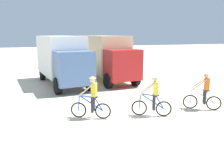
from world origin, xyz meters
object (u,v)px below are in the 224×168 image
at_px(box_truck_white_box, 62,58).
at_px(box_truck_tan_camper, 106,56).
at_px(cyclist_near_camera, 204,92).
at_px(cyclist_orange_shirt, 92,99).
at_px(cyclist_cowboy_hat, 153,97).

xyz_separation_m(box_truck_white_box, box_truck_tan_camper, (3.33, 0.49, 0.00)).
bearing_deg(cyclist_near_camera, box_truck_tan_camper, 103.52).
relative_size(box_truck_tan_camper, cyclist_near_camera, 3.82).
relative_size(cyclist_orange_shirt, cyclist_near_camera, 1.00).
height_order(box_truck_white_box, box_truck_tan_camper, same).
bearing_deg(box_truck_white_box, box_truck_tan_camper, 8.34).
height_order(box_truck_white_box, cyclist_cowboy_hat, box_truck_white_box).
relative_size(box_truck_tan_camper, cyclist_cowboy_hat, 3.82).
xyz_separation_m(box_truck_white_box, cyclist_cowboy_hat, (2.71, -8.12, -1.03)).
bearing_deg(box_truck_white_box, cyclist_cowboy_hat, -71.52).
xyz_separation_m(cyclist_orange_shirt, cyclist_cowboy_hat, (2.56, -0.57, 0.00)).
bearing_deg(cyclist_near_camera, box_truck_white_box, 123.68).
distance_m(box_truck_tan_camper, cyclist_orange_shirt, 8.70).
relative_size(box_truck_white_box, cyclist_near_camera, 3.83).
relative_size(box_truck_white_box, cyclist_cowboy_hat, 3.83).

